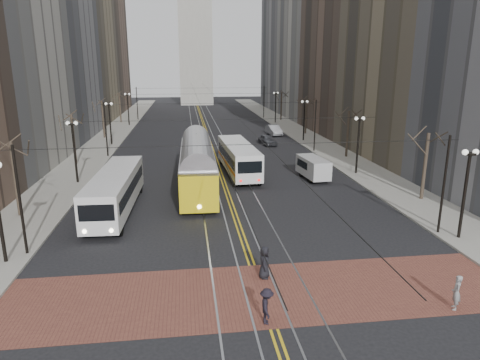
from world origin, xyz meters
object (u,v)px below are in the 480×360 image
object	(u,v)px
transit_bus	(116,192)
sedan_grey	(267,140)
streetcar	(197,169)
rear_bus	(238,159)
sedan_silver	(274,130)
pedestrian_a	(264,262)
pedestrian_b	(456,292)
pedestrian_d	(267,306)
cargo_van	(313,169)

from	to	relation	value
transit_bus	sedan_grey	bearing A→B (deg)	59.66
streetcar	rear_bus	xyz separation A→B (m)	(4.30, 5.03, -0.28)
rear_bus	sedan_grey	distance (m)	16.98
sedan_silver	streetcar	bearing A→B (deg)	-120.26
pedestrian_a	pedestrian_b	size ratio (longest dim) A/B	1.06
pedestrian_b	pedestrian_d	bearing A→B (deg)	-65.05
transit_bus	cargo_van	distance (m)	19.10
pedestrian_b	rear_bus	bearing A→B (deg)	-140.69
streetcar	pedestrian_a	bearing A→B (deg)	-79.46
sedan_grey	sedan_silver	size ratio (longest dim) A/B	0.89
sedan_grey	pedestrian_d	size ratio (longest dim) A/B	2.59
rear_bus	pedestrian_a	size ratio (longest dim) A/B	6.75
sedan_grey	streetcar	bearing A→B (deg)	-126.16
transit_bus	pedestrian_a	xyz separation A→B (m)	(9.23, -11.76, -0.64)
pedestrian_a	pedestrian_d	world-z (taller)	pedestrian_a
sedan_silver	pedestrian_d	size ratio (longest dim) A/B	2.90
rear_bus	pedestrian_d	world-z (taller)	rear_bus
pedestrian_b	pedestrian_d	distance (m)	8.75
transit_bus	rear_bus	world-z (taller)	rear_bus
rear_bus	pedestrian_b	bearing A→B (deg)	-78.57
cargo_van	transit_bus	bearing A→B (deg)	-162.92
sedan_silver	pedestrian_d	distance (m)	51.65
sedan_grey	rear_bus	bearing A→B (deg)	-120.70
transit_bus	pedestrian_a	distance (m)	14.97
streetcar	sedan_grey	xyz separation A→B (m)	(10.36, 20.87, -1.11)
sedan_grey	pedestrian_a	xyz separation A→B (m)	(-7.45, -38.06, 0.17)
streetcar	sedan_grey	world-z (taller)	streetcar
rear_bus	sedan_silver	world-z (taller)	rear_bus
transit_bus	sedan_silver	bearing A→B (deg)	62.96
streetcar	sedan_silver	bearing A→B (deg)	67.01
transit_bus	streetcar	size ratio (longest dim) A/B	0.79
sedan_silver	pedestrian_d	xyz separation A→B (m)	(-10.73, -50.52, 0.05)
cargo_van	pedestrian_a	xyz separation A→B (m)	(-8.35, -19.20, -0.16)
sedan_silver	rear_bus	bearing A→B (deg)	-116.06
transit_bus	pedestrian_d	bearing A→B (deg)	-59.39
rear_bus	cargo_van	world-z (taller)	rear_bus
streetcar	sedan_grey	distance (m)	23.33
sedan_silver	cargo_van	bearing A→B (deg)	-99.98
transit_bus	cargo_van	world-z (taller)	transit_bus
rear_bus	pedestrian_b	world-z (taller)	rear_bus
streetcar	sedan_grey	size ratio (longest dim) A/B	3.68
cargo_van	sedan_silver	xyz separation A→B (m)	(1.74, 27.29, -0.27)
transit_bus	pedestrian_b	size ratio (longest dim) A/B	7.37
streetcar	sedan_silver	world-z (taller)	streetcar
sedan_silver	sedan_grey	bearing A→B (deg)	-113.72
pedestrian_d	rear_bus	bearing A→B (deg)	1.51
transit_bus	pedestrian_d	xyz separation A→B (m)	(8.60, -15.79, -0.70)
rear_bus	cargo_van	bearing A→B (deg)	-26.45
pedestrian_b	pedestrian_d	xyz separation A→B (m)	(-8.75, 0.00, -0.02)
pedestrian_d	sedan_grey	bearing A→B (deg)	-4.95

